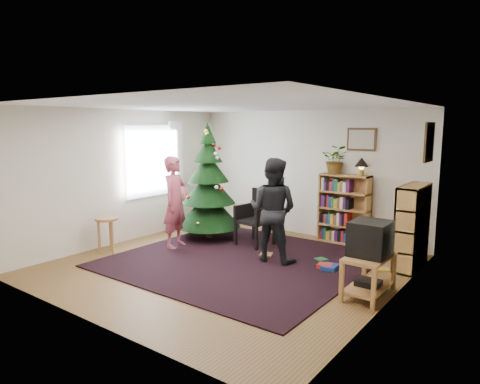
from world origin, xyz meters
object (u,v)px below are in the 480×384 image
Objects in this scene: christmas_tree at (208,191)px; bookshelf_right at (412,226)px; picture_back at (362,139)px; stool at (107,226)px; potted_plant at (336,160)px; table_lamp at (362,163)px; person_standing at (175,202)px; bookshelf_back at (344,208)px; tv_stand at (369,272)px; armchair at (258,215)px; crt_tv at (370,238)px; picture_right at (429,142)px; person_by_chair at (273,210)px.

bookshelf_right is at bearing 8.48° from christmas_tree.
picture_back reaches higher than stool.
potted_plant reaches higher than table_lamp.
christmas_tree is 2.50m from potted_plant.
table_lamp is at bearing -63.68° from person_standing.
christmas_tree reaches higher than bookshelf_right.
bookshelf_back reaches higher than tv_stand.
armchair is (1.04, 0.21, -0.38)m from christmas_tree.
tv_stand is 0.82× the size of armchair.
picture_back is 0.24× the size of christmas_tree.
person_standing is at bearing -130.26° from armchair.
person_standing reaches higher than crt_tv.
christmas_tree is at bearing -153.69° from table_lamp.
picture_right reaches higher than bookshelf_right.
picture_right is at bearing 81.16° from tv_stand.
person_standing is (-2.33, -2.10, 0.17)m from bookshelf_back.
table_lamp is (3.30, 3.09, 1.03)m from stool.
tv_stand is 4.39m from stool.
picture_right reaches higher than potted_plant.
christmas_tree is at bearing 164.87° from tv_stand.
stool is (-4.42, -2.37, -0.17)m from bookshelf_right.
picture_right is 1.30m from bookshelf_right.
bookshelf_right is 2.67m from armchair.
bookshelf_right is 2.05× the size of stool.
bookshelf_back is 0.78× the size of person_standing.
bookshelf_right is (1.42, -0.72, 0.00)m from bookshelf_back.
bookshelf_back is at bearing 29.25° from christmas_tree.
armchair is at bearing -139.19° from bookshelf_back.
stool is at bearing -168.66° from crt_tv.
stool is at bearing -134.14° from bookshelf_back.
potted_plant is (2.13, 2.10, 0.74)m from person_standing.
crt_tv is 3.64m from person_standing.
bookshelf_back is at bearing 47.44° from armchair.
crt_tv is 2.56m from table_lamp.
picture_back is 0.42× the size of bookshelf_back.
potted_plant is (2.06, 1.27, 0.63)m from christmas_tree.
bookshelf_right is at bearing -35.61° from picture_back.
picture_back is at bearing 44.96° from stool.
potted_plant reaches higher than bookshelf_back.
person_by_chair is at bearing -36.00° from armchair.
potted_plant reaches higher than person_by_chair.
christmas_tree reaches higher than armchair.
bookshelf_right is at bearing -82.04° from person_standing.
table_lamp is at bearing 0.00° from bookshelf_back.
person_standing is (0.67, 1.00, 0.34)m from stool.
picture_right is 2.04m from crt_tv.
bookshelf_right is 3.91× the size of table_lamp.
bookshelf_back is at bearing -149.77° from picture_back.
table_lamp reaches higher than stool.
christmas_tree is at bearing -169.95° from picture_right.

